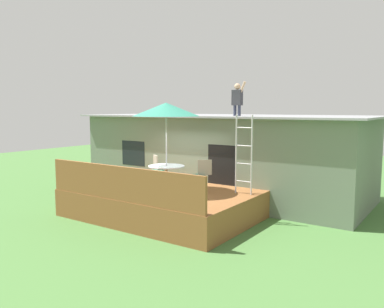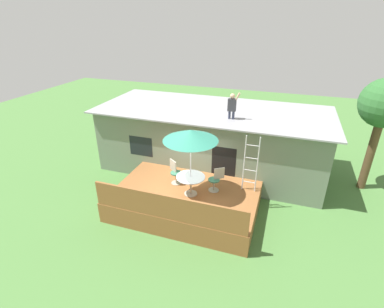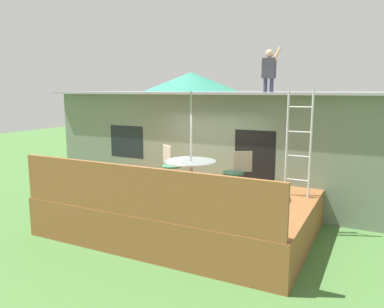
# 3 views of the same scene
# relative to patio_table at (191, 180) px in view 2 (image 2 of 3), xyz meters

# --- Properties ---
(ground_plane) EXTENTS (40.00, 40.00, 0.00)m
(ground_plane) POSITION_rel_patio_table_xyz_m (-0.24, 0.16, -1.39)
(ground_plane) COLOR #477538
(house) EXTENTS (10.50, 4.50, 2.94)m
(house) POSITION_rel_patio_table_xyz_m (-0.24, 3.76, 0.09)
(house) COLOR slate
(house) RESTS_ON ground
(deck) EXTENTS (5.34, 3.63, 0.80)m
(deck) POSITION_rel_patio_table_xyz_m (-0.24, 0.16, -0.99)
(deck) COLOR brown
(deck) RESTS_ON ground
(deck_railing) EXTENTS (5.24, 0.08, 0.90)m
(deck_railing) POSITION_rel_patio_table_xyz_m (-0.24, -1.60, -0.14)
(deck_railing) COLOR brown
(deck_railing) RESTS_ON deck
(patio_table) EXTENTS (1.04, 1.04, 0.74)m
(patio_table) POSITION_rel_patio_table_xyz_m (0.00, 0.00, 0.00)
(patio_table) COLOR #A59E8C
(patio_table) RESTS_ON deck
(patio_umbrella) EXTENTS (1.90, 1.90, 2.54)m
(patio_umbrella) POSITION_rel_patio_table_xyz_m (-0.00, 0.00, 1.76)
(patio_umbrella) COLOR silver
(patio_umbrella) RESTS_ON deck
(step_ladder) EXTENTS (0.52, 0.04, 2.20)m
(step_ladder) POSITION_rel_patio_table_xyz_m (1.97, 0.96, 0.51)
(step_ladder) COLOR silver
(step_ladder) RESTS_ON deck
(person_figure) EXTENTS (0.47, 0.20, 1.11)m
(person_figure) POSITION_rel_patio_table_xyz_m (0.83, 2.69, 2.16)
(person_figure) COLOR #33384C
(person_figure) RESTS_ON house
(patio_chair_left) EXTENTS (0.56, 0.46, 0.92)m
(patio_chair_left) POSITION_rel_patio_table_xyz_m (-0.85, 0.58, -0.13)
(patio_chair_left) COLOR #A59E8C
(patio_chair_left) RESTS_ON deck
(patio_chair_right) EXTENTS (0.56, 0.47, 0.92)m
(patio_chair_right) POSITION_rel_patio_table_xyz_m (0.80, 0.56, -0.13)
(patio_chair_right) COLOR #A59E8C
(patio_chair_right) RESTS_ON deck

